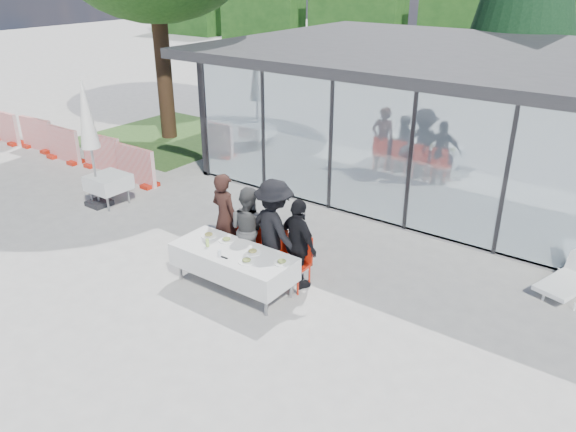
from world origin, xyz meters
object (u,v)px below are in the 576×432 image
at_px(diner_chair_c, 275,251).
at_px(lounger, 573,276).
at_px(plate_d, 282,262).
at_px(plate_b, 226,240).
at_px(folded_eyeglasses, 224,257).
at_px(plate_extra, 247,261).
at_px(diner_b, 249,229).
at_px(diner_a, 225,218).
at_px(diner_d, 298,244).
at_px(diner_chair_d, 298,259).
at_px(plate_a, 209,235).
at_px(construction_barriers, 35,137).
at_px(market_umbrella, 88,124).
at_px(spare_table_left, 108,183).
at_px(diner_c, 274,230).
at_px(plate_c, 253,252).
at_px(diner_chair_a, 226,234).
at_px(juice_bottle, 207,243).
at_px(diner_chair_b, 249,242).
at_px(dining_table, 233,262).

height_order(diner_chair_c, lounger, diner_chair_c).
bearing_deg(plate_d, diner_chair_c, 135.50).
relative_size(plate_b, folded_eyeglasses, 2.05).
bearing_deg(folded_eyeglasses, plate_extra, 15.63).
bearing_deg(diner_b, diner_a, 3.31).
xyz_separation_m(diner_b, folded_eyeglasses, (0.31, -1.02, -0.07)).
distance_m(diner_d, plate_d, 0.60).
distance_m(diner_chair_d, plate_extra, 1.04).
bearing_deg(diner_b, plate_a, 52.30).
distance_m(diner_a, plate_d, 1.89).
bearing_deg(construction_barriers, market_umbrella, -16.94).
distance_m(diner_a, spare_table_left, 4.16).
bearing_deg(diner_chair_d, diner_c, -179.21).
height_order(plate_a, spare_table_left, plate_a).
relative_size(diner_b, folded_eyeglasses, 11.77).
bearing_deg(diner_b, folded_eyeglasses, 110.07).
bearing_deg(plate_c, diner_chair_a, 152.76).
bearing_deg(diner_c, diner_chair_c, -74.44).
bearing_deg(diner_a, diner_d, -172.65).
bearing_deg(juice_bottle, folded_eyeglasses, -15.38).
bearing_deg(diner_b, plate_c, 137.71).
distance_m(diner_chair_a, diner_d, 1.75).
bearing_deg(lounger, spare_table_left, -166.39).
xyz_separation_m(diner_chair_a, diner_chair_b, (0.59, 0.00, 0.00)).
distance_m(juice_bottle, construction_barriers, 10.25).
distance_m(diner_b, diner_chair_b, 0.29).
distance_m(diner_chair_b, diner_d, 1.17).
height_order(dining_table, diner_chair_d, diner_chair_d).
bearing_deg(diner_c, dining_table, 80.43).
relative_size(diner_chair_c, spare_table_left, 1.13).
xyz_separation_m(plate_a, plate_d, (1.70, -0.03, 0.00)).
bearing_deg(folded_eyeglasses, diner_chair_d, 51.16).
height_order(plate_a, lounger, plate_a).
bearing_deg(plate_extra, diner_a, 144.98).
bearing_deg(diner_chair_d, construction_barriers, 170.98).
height_order(diner_c, diner_chair_d, diner_c).
height_order(plate_c, spare_table_left, plate_c).
height_order(dining_table, diner_chair_c, diner_chair_c).
relative_size(diner_a, spare_table_left, 2.07).
xyz_separation_m(diner_c, juice_bottle, (-0.83, -0.87, -0.14)).
relative_size(diner_d, juice_bottle, 12.01).
bearing_deg(juice_bottle, diner_chair_b, 75.83).
bearing_deg(plate_d, construction_barriers, 168.12).
height_order(diner_b, diner_chair_b, diner_b).
bearing_deg(plate_d, lounger, 40.71).
distance_m(diner_a, diner_chair_c, 1.24).
bearing_deg(spare_table_left, market_umbrella, -127.25).
bearing_deg(diner_d, diner_chair_d, -70.23).
bearing_deg(plate_b, folded_eyeglasses, -51.46).
xyz_separation_m(spare_table_left, lounger, (9.85, 2.39, -0.30)).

